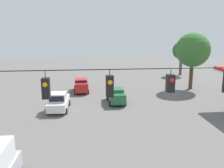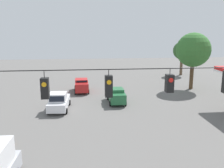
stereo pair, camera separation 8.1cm
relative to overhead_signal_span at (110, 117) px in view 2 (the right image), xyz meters
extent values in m
cylinder|color=black|center=(0.06, 0.00, 2.13)|extent=(21.97, 0.04, 0.04)
cube|color=black|center=(-2.61, 0.00, 1.48)|extent=(0.32, 0.36, 0.78)
cylinder|color=black|center=(-2.61, 0.00, 2.00)|extent=(0.03, 0.03, 0.27)
cylinder|color=red|center=(-2.61, 0.19, 1.65)|extent=(0.20, 0.02, 0.20)
cube|color=black|center=(0.06, 0.00, 1.41)|extent=(0.32, 0.36, 0.93)
cylinder|color=black|center=(0.06, 0.00, 2.00)|extent=(0.03, 0.03, 0.26)
cylinder|color=orange|center=(0.06, 0.19, 1.62)|extent=(0.20, 0.02, 0.20)
cube|color=black|center=(2.73, 0.00, 1.38)|extent=(0.32, 0.36, 0.87)
cylinder|color=black|center=(2.73, 0.00, 1.98)|extent=(0.03, 0.03, 0.31)
cylinder|color=orange|center=(2.73, 0.19, 1.58)|extent=(0.20, 0.02, 0.20)
cube|color=silver|center=(4.25, -17.85, -4.54)|extent=(2.24, 5.11, 0.90)
cube|color=silver|center=(4.28, -17.25, -3.64)|extent=(1.94, 1.89, 0.90)
cube|color=black|center=(4.32, -16.33, -3.64)|extent=(1.62, 0.09, 0.63)
cylinder|color=black|center=(5.34, -16.26, -4.99)|extent=(0.25, 0.65, 0.64)
cylinder|color=black|center=(3.31, -16.17, -4.99)|extent=(0.25, 0.65, 0.64)
cylinder|color=black|center=(5.20, -19.53, -4.99)|extent=(0.25, 0.65, 0.64)
cylinder|color=black|center=(3.17, -19.44, -4.99)|extent=(0.25, 0.65, 0.64)
cube|color=#236038|center=(-2.68, -19.89, -4.40)|extent=(1.92, 4.42, 1.17)
cube|color=#236038|center=(-2.68, -19.89, -3.64)|extent=(1.74, 1.96, 0.36)
cube|color=black|center=(-2.66, -20.87, -3.64)|extent=(1.49, 0.04, 0.25)
cylinder|color=black|center=(-3.59, -21.33, -4.99)|extent=(0.23, 0.64, 0.64)
cylinder|color=black|center=(-1.73, -21.31, -4.99)|extent=(0.23, 0.64, 0.64)
cylinder|color=black|center=(-3.63, -18.48, -4.99)|extent=(0.23, 0.64, 0.64)
cylinder|color=black|center=(-1.76, -18.45, -4.99)|extent=(0.23, 0.64, 0.64)
cube|color=red|center=(1.79, -26.08, -4.36)|extent=(2.07, 4.56, 1.26)
cube|color=red|center=(1.79, -26.08, -3.55)|extent=(1.82, 2.04, 0.36)
cube|color=black|center=(1.75, -25.08, -3.55)|extent=(1.51, 0.08, 0.25)
cylinder|color=black|center=(2.68, -24.58, -4.99)|extent=(0.25, 0.65, 0.64)
cylinder|color=black|center=(0.79, -24.66, -4.99)|extent=(0.25, 0.65, 0.64)
cylinder|color=black|center=(2.80, -27.50, -4.99)|extent=(0.25, 0.65, 0.64)
cylinder|color=black|center=(0.91, -27.57, -4.99)|extent=(0.25, 0.65, 0.64)
cone|color=orange|center=(7.18, -9.04, -5.02)|extent=(0.38, 0.38, 0.57)
cylinder|color=#4C3823|center=(-15.16, -26.18, -2.98)|extent=(0.58, 0.58, 4.64)
sphere|color=#336B2D|center=(-15.16, -26.18, 0.77)|extent=(5.19, 5.19, 5.19)
cylinder|color=brown|center=(-18.14, -38.17, -3.31)|extent=(0.55, 0.55, 3.98)
sphere|color=#2D5628|center=(-18.14, -38.17, -0.33)|extent=(3.60, 3.60, 3.60)
camera|label=1|loc=(1.06, 10.32, 3.77)|focal=40.00mm
camera|label=2|loc=(0.98, 10.33, 3.77)|focal=40.00mm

